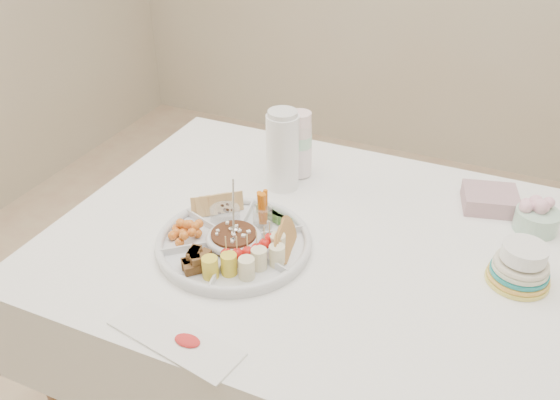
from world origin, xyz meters
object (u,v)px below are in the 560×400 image
at_px(party_tray, 234,241).
at_px(plate_stack, 521,266).
at_px(dining_table, 345,353).
at_px(thermos, 282,149).

distance_m(party_tray, plate_stack, 0.67).
xyz_separation_m(dining_table, plate_stack, (0.38, 0.03, 0.42)).
relative_size(dining_table, party_tray, 4.00).
bearing_deg(dining_table, plate_stack, 4.13).
relative_size(dining_table, plate_stack, 10.61).
height_order(dining_table, plate_stack, plate_stack).
distance_m(dining_table, thermos, 0.61).
bearing_deg(dining_table, party_tray, -155.20).
bearing_deg(party_tray, plate_stack, 13.16).
xyz_separation_m(thermos, plate_stack, (0.67, -0.17, -0.07)).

